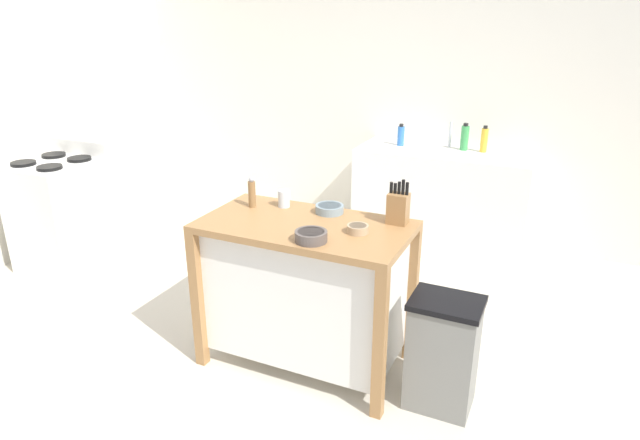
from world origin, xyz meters
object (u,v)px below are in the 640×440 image
at_px(bowl_ceramic_wide, 330,209).
at_px(stove, 62,215).
at_px(knife_block, 398,207).
at_px(bowl_stoneware_deep, 358,229).
at_px(sink_faucet, 450,135).
at_px(bottle_spray_cleaner, 484,140).
at_px(bottle_hand_soap, 401,136).
at_px(bowl_ceramic_small, 311,236).
at_px(trash_bin, 442,353).
at_px(pepper_grinder, 252,193).
at_px(drinking_cup, 284,199).
at_px(bottle_dish_soap, 465,138).
at_px(kitchen_island, 305,286).

relative_size(bowl_ceramic_wide, stove, 0.16).
bearing_deg(bowl_ceramic_wide, knife_block, 0.62).
relative_size(bowl_stoneware_deep, sink_faucet, 0.52).
bearing_deg(bottle_spray_cleaner, bottle_hand_soap, -174.88).
relative_size(bowl_ceramic_wide, bottle_spray_cleaner, 0.74).
bearing_deg(bowl_ceramic_small, sink_faucet, 85.71).
height_order(bowl_ceramic_wide, bottle_spray_cleaner, bottle_spray_cleaner).
distance_m(trash_bin, bottle_spray_cleaner, 2.28).
xyz_separation_m(pepper_grinder, sink_faucet, (0.72, 2.05, 0.02)).
bearing_deg(drinking_cup, trash_bin, -13.51).
relative_size(bowl_ceramic_small, stove, 0.17).
distance_m(bowl_ceramic_wide, bottle_dish_soap, 1.95).
bearing_deg(bottle_dish_soap, sink_faucet, 159.67).
xyz_separation_m(bottle_hand_soap, stove, (-2.28, -1.69, -0.52)).
height_order(bowl_ceramic_small, bottle_hand_soap, bottle_hand_soap).
bearing_deg(bowl_stoneware_deep, kitchen_island, 178.89).
relative_size(pepper_grinder, sink_faucet, 0.83).
bearing_deg(bottle_hand_soap, sink_faucet, 15.96).
xyz_separation_m(bowl_stoneware_deep, sink_faucet, (0.00, 2.17, 0.08)).
bearing_deg(pepper_grinder, drinking_cup, 24.91).
bearing_deg(knife_block, bowl_ceramic_wide, -179.38).
xyz_separation_m(kitchen_island, bottle_hand_soap, (-0.08, 2.05, 0.47)).
xyz_separation_m(bowl_ceramic_small, bottle_spray_cleaner, (0.47, 2.33, 0.07)).
relative_size(bowl_stoneware_deep, bowl_ceramic_small, 0.69).
bearing_deg(bowl_ceramic_small, bottle_spray_cleaner, 78.54).
bearing_deg(bowl_stoneware_deep, drinking_cup, 159.89).
xyz_separation_m(bottle_hand_soap, bottle_dish_soap, (0.53, 0.07, 0.02)).
height_order(bowl_stoneware_deep, trash_bin, bowl_stoneware_deep).
distance_m(drinking_cup, bottle_dish_soap, 2.04).
height_order(trash_bin, bottle_hand_soap, bottle_hand_soap).
relative_size(knife_block, stove, 0.25).
distance_m(bowl_stoneware_deep, bottle_hand_soap, 2.10).
height_order(trash_bin, sink_faucet, sink_faucet).
bearing_deg(pepper_grinder, bowl_stoneware_deep, -9.54).
bearing_deg(sink_faucet, knife_block, -85.79).
xyz_separation_m(bowl_ceramic_wide, bowl_stoneware_deep, (0.26, -0.22, -0.00)).
xyz_separation_m(kitchen_island, pepper_grinder, (-0.40, 0.11, 0.48)).
bearing_deg(bowl_ceramic_small, bottle_hand_soap, 95.62).
xyz_separation_m(bowl_ceramic_small, bottle_dish_soap, (0.31, 2.33, 0.07)).
height_order(sink_faucet, stove, sink_faucet).
bearing_deg(stove, bowl_stoneware_deep, -7.88).
height_order(pepper_grinder, stove, pepper_grinder).
xyz_separation_m(sink_faucet, bottle_hand_soap, (-0.40, -0.11, -0.02)).
bearing_deg(bottle_spray_cleaner, pepper_grinder, -116.97).
xyz_separation_m(drinking_cup, bottle_spray_cleaner, (0.85, 1.92, 0.04)).
distance_m(bowl_stoneware_deep, bottle_spray_cleaner, 2.14).
relative_size(bottle_hand_soap, stove, 0.19).
distance_m(sink_faucet, bottle_hand_soap, 0.42).
bearing_deg(bowl_ceramic_small, pepper_grinder, 149.04).
height_order(knife_block, drinking_cup, knife_block).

